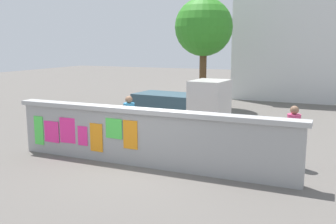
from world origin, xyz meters
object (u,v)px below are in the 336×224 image
object	(u,v)px
bicycle_far	(100,128)
tree_roadside	(204,28)
bicycle_near	(256,134)
person_bystander	(129,116)
motorcycle	(173,139)
person_walking	(293,130)
auto_rickshaw_truck	(185,104)

from	to	relation	value
bicycle_far	tree_roadside	bearing A→B (deg)	80.73
bicycle_far	tree_roadside	distance (m)	8.20
bicycle_far	bicycle_near	bearing A→B (deg)	12.90
bicycle_near	person_bystander	bearing A→B (deg)	-152.30
bicycle_far	tree_roadside	size ratio (longest dim) A/B	0.32
motorcycle	bicycle_far	world-z (taller)	bicycle_far
person_walking	tree_roadside	distance (m)	9.87
person_bystander	bicycle_far	bearing A→B (deg)	155.56
person_walking	person_bystander	distance (m)	4.79
motorcycle	person_walking	size ratio (longest dim) A/B	1.16
auto_rickshaw_truck	motorcycle	distance (m)	3.81
person_walking	motorcycle	bearing A→B (deg)	-176.40
bicycle_near	person_walking	xyz separation A→B (m)	(1.26, -1.78, 0.62)
bicycle_near	tree_roadside	distance (m)	8.07
auto_rickshaw_truck	tree_roadside	world-z (taller)	tree_roadside
bicycle_near	bicycle_far	size ratio (longest dim) A/B	0.98
auto_rickshaw_truck	tree_roadside	bearing A→B (deg)	100.29
bicycle_near	person_bystander	distance (m)	4.03
tree_roadside	motorcycle	bearing A→B (deg)	-77.13
bicycle_near	person_bystander	world-z (taller)	person_bystander
person_bystander	bicycle_near	bearing A→B (deg)	27.70
tree_roadside	person_bystander	bearing A→B (deg)	-87.60
motorcycle	bicycle_far	size ratio (longest dim) A/B	1.10
motorcycle	person_walking	distance (m)	3.31
motorcycle	person_bystander	world-z (taller)	person_bystander
bicycle_near	person_walking	distance (m)	2.27
motorcycle	person_bystander	xyz separation A→B (m)	(-1.52, 0.13, 0.52)
auto_rickshaw_truck	person_bystander	bearing A→B (deg)	-97.78
motorcycle	person_bystander	bearing A→B (deg)	175.04
person_walking	person_bystander	size ratio (longest dim) A/B	1.00
bicycle_far	person_bystander	bearing A→B (deg)	-24.44
bicycle_far	person_bystander	world-z (taller)	person_bystander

